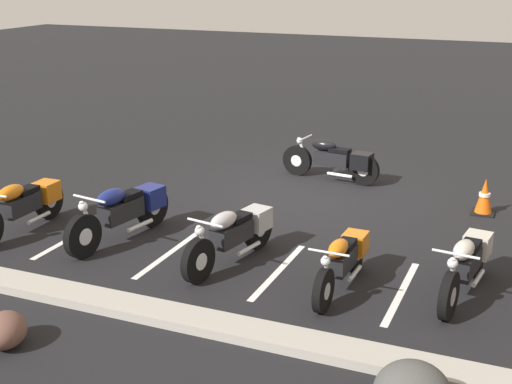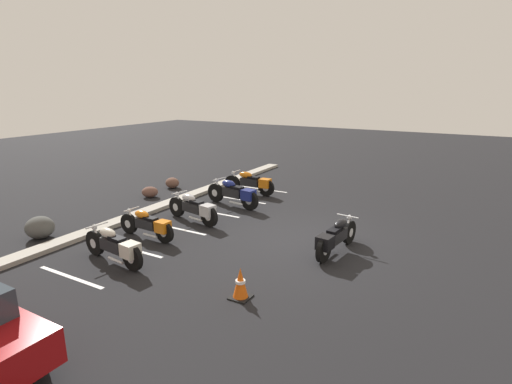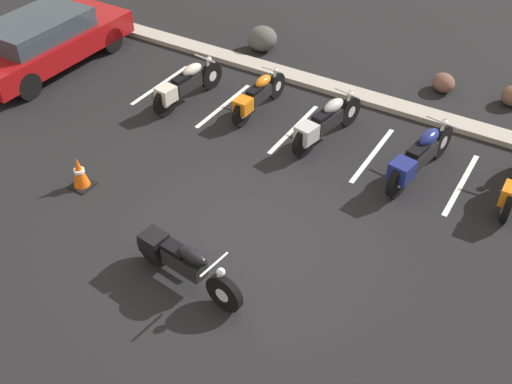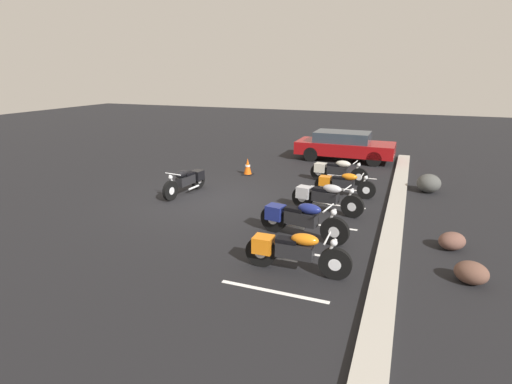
{
  "view_description": "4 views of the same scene",
  "coord_description": "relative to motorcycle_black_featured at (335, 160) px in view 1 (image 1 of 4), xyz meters",
  "views": [
    {
      "loc": [
        -4.3,
        12.53,
        4.3
      ],
      "look_at": [
        0.12,
        2.02,
        0.6
      ],
      "focal_mm": 50.0,
      "sensor_mm": 36.0,
      "label": 1
    },
    {
      "loc": [
        -9.48,
        -3.94,
        4.11
      ],
      "look_at": [
        0.72,
        1.87,
        0.99
      ],
      "focal_mm": 28.0,
      "sensor_mm": 36.0,
      "label": 2
    },
    {
      "loc": [
        3.93,
        -5.86,
        7.1
      ],
      "look_at": [
        -0.11,
        0.77,
        0.64
      ],
      "focal_mm": 42.0,
      "sensor_mm": 36.0,
      "label": 3
    },
    {
      "loc": [
        10.68,
        5.71,
        3.93
      ],
      "look_at": [
        0.2,
        1.63,
        0.49
      ],
      "focal_mm": 28.0,
      "sensor_mm": 36.0,
      "label": 4
    }
  ],
  "objects": [
    {
      "name": "stall_line_1",
      "position": [
        -2.37,
        4.67,
        -0.44
      ],
      "size": [
        0.1,
        2.1,
        0.0
      ],
      "primitive_type": "cube",
      "color": "white",
      "rests_on": "ground"
    },
    {
      "name": "stall_line_2",
      "position": [
        -0.57,
        4.67,
        -0.44
      ],
      "size": [
        0.1,
        2.1,
        0.0
      ],
      "primitive_type": "cube",
      "color": "white",
      "rests_on": "ground"
    },
    {
      "name": "stall_line_4",
      "position": [
        3.02,
        4.67,
        -0.44
      ],
      "size": [
        0.1,
        2.1,
        0.0
      ],
      "primitive_type": "cube",
      "color": "white",
      "rests_on": "ground"
    },
    {
      "name": "landscape_rock_1",
      "position": [
        1.61,
        7.88,
        -0.24
      ],
      "size": [
        0.75,
        0.78,
        0.41
      ],
      "primitive_type": "ellipsoid",
      "rotation": [
        0.0,
        0.0,
        2.13
      ],
      "color": "brown",
      "rests_on": "ground"
    },
    {
      "name": "motorcycle_black_featured",
      "position": [
        0.0,
        0.0,
        0.0
      ],
      "size": [
        2.12,
        0.64,
        0.83
      ],
      "rotation": [
        0.0,
        0.0,
        -0.12
      ],
      "color": "black",
      "rests_on": "ground"
    },
    {
      "name": "ground",
      "position": [
        0.34,
        1.03,
        -0.44
      ],
      "size": [
        60.0,
        60.0,
        0.0
      ],
      "primitive_type": "plane",
      "color": "black"
    },
    {
      "name": "concrete_curb",
      "position": [
        0.34,
        6.57,
        -0.38
      ],
      "size": [
        18.0,
        0.5,
        0.12
      ],
      "primitive_type": "cube",
      "color": "#A8A399",
      "rests_on": "ground"
    },
    {
      "name": "parked_bike_4",
      "position": [
        3.94,
        4.76,
        0.01
      ],
      "size": [
        0.61,
        2.19,
        0.86
      ],
      "rotation": [
        0.0,
        0.0,
        1.58
      ],
      "color": "black",
      "rests_on": "ground"
    },
    {
      "name": "parked_bike_3",
      "position": [
        2.19,
        4.42,
        0.04
      ],
      "size": [
        0.77,
        2.3,
        0.91
      ],
      "rotation": [
        0.0,
        0.0,
        1.4
      ],
      "color": "black",
      "rests_on": "ground"
    },
    {
      "name": "parked_bike_2",
      "position": [
        0.17,
        4.59,
        0.01
      ],
      "size": [
        0.76,
        2.16,
        0.86
      ],
      "rotation": [
        0.0,
        0.0,
        1.38
      ],
      "color": "black",
      "rests_on": "ground"
    },
    {
      "name": "traffic_cone",
      "position": [
        -3.05,
        0.92,
        -0.14
      ],
      "size": [
        0.4,
        0.4,
        0.65
      ],
      "color": "black",
      "rests_on": "ground"
    },
    {
      "name": "parked_bike_0",
      "position": [
        -3.15,
        4.35,
        0.0
      ],
      "size": [
        0.65,
        2.13,
        0.84
      ],
      "rotation": [
        0.0,
        0.0,
        1.45
      ],
      "color": "black",
      "rests_on": "ground"
    },
    {
      "name": "parked_bike_1",
      "position": [
        -1.57,
        4.82,
        -0.03
      ],
      "size": [
        0.55,
        1.98,
        0.78
      ],
      "rotation": [
        0.0,
        0.0,
        1.54
      ],
      "color": "black",
      "rests_on": "ground"
    },
    {
      "name": "stall_line_3",
      "position": [
        1.23,
        4.67,
        -0.44
      ],
      "size": [
        0.1,
        2.1,
        0.0
      ],
      "primitive_type": "cube",
      "color": "white",
      "rests_on": "ground"
    }
  ]
}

